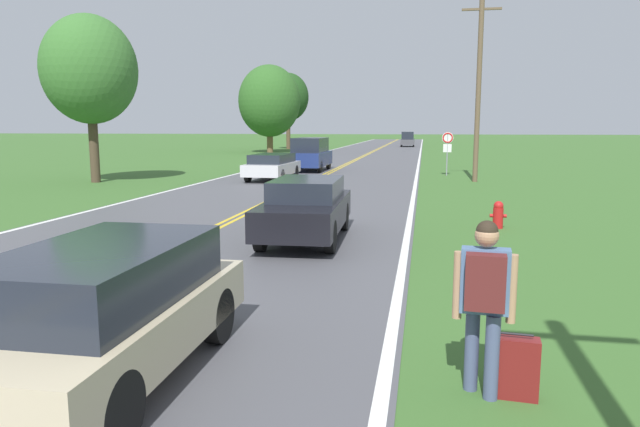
% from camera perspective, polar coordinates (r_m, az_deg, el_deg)
% --- Properties ---
extents(hitchhiker_person, '(0.60, 0.45, 1.76)m').
position_cam_1_polar(hitchhiker_person, '(5.76, 16.13, -7.44)').
color(hitchhiker_person, '#475175').
rests_on(hitchhiker_person, ground).
extents(suitcase, '(0.46, 0.24, 0.66)m').
position_cam_1_polar(suitcase, '(6.08, 18.90, -14.38)').
color(suitcase, maroon).
rests_on(suitcase, ground).
extents(fire_hydrant, '(0.42, 0.26, 0.72)m').
position_cam_1_polar(fire_hydrant, '(15.61, 17.39, -0.10)').
color(fire_hydrant, red).
rests_on(fire_hydrant, ground).
extents(traffic_sign, '(0.60, 0.10, 2.34)m').
position_cam_1_polar(traffic_sign, '(31.66, 12.63, 6.88)').
color(traffic_sign, gray).
rests_on(traffic_sign, ground).
extents(utility_pole_midground, '(1.80, 0.24, 8.63)m').
position_cam_1_polar(utility_pole_midground, '(28.57, 15.57, 12.04)').
color(utility_pole_midground, brown).
rests_on(utility_pole_midground, ground).
extents(tree_left_verge, '(6.29, 6.29, 8.83)m').
position_cam_1_polar(tree_left_verge, '(59.18, -5.08, 11.14)').
color(tree_left_verge, brown).
rests_on(tree_left_verge, ground).
extents(tree_behind_sign, '(4.37, 4.37, 7.78)m').
position_cam_1_polar(tree_behind_sign, '(29.36, -22.06, 13.16)').
color(tree_behind_sign, '#473828').
rests_on(tree_behind_sign, ground).
extents(tree_mid_treeline, '(4.84, 4.84, 8.86)m').
position_cam_1_polar(tree_mid_treeline, '(68.27, -3.22, 11.53)').
color(tree_mid_treeline, brown).
rests_on(tree_mid_treeline, ground).
extents(car_champagne_hatchback_approaching, '(1.77, 3.91, 1.44)m').
position_cam_1_polar(car_champagne_hatchback_approaching, '(6.38, -20.69, -8.85)').
color(car_champagne_hatchback_approaching, black).
rests_on(car_champagne_hatchback_approaching, ground).
extents(car_black_sedan_mid_near, '(1.87, 4.48, 1.43)m').
position_cam_1_polar(car_black_sedan_mid_near, '(13.34, -1.39, 0.59)').
color(car_black_sedan_mid_near, black).
rests_on(car_black_sedan_mid_near, ground).
extents(car_silver_hatchback_mid_far, '(1.99, 4.28, 1.30)m').
position_cam_1_polar(car_silver_hatchback_mid_far, '(28.48, -4.80, 4.80)').
color(car_silver_hatchback_mid_far, black).
rests_on(car_silver_hatchback_mid_far, ground).
extents(car_dark_blue_suv_receding, '(1.96, 4.63, 1.98)m').
position_cam_1_polar(car_dark_blue_suv_receding, '(34.42, -0.98, 6.00)').
color(car_dark_blue_suv_receding, black).
rests_on(car_dark_blue_suv_receding, ground).
extents(car_dark_grey_van_distant, '(1.86, 4.32, 1.96)m').
position_cam_1_polar(car_dark_grey_van_distant, '(77.36, 8.75, 7.37)').
color(car_dark_grey_van_distant, black).
rests_on(car_dark_grey_van_distant, ground).
extents(car_dark_green_hatchback_horizon, '(1.81, 3.74, 1.39)m').
position_cam_1_polar(car_dark_green_hatchback_horizon, '(89.48, 8.83, 7.37)').
color(car_dark_green_hatchback_horizon, black).
rests_on(car_dark_green_hatchback_horizon, ground).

